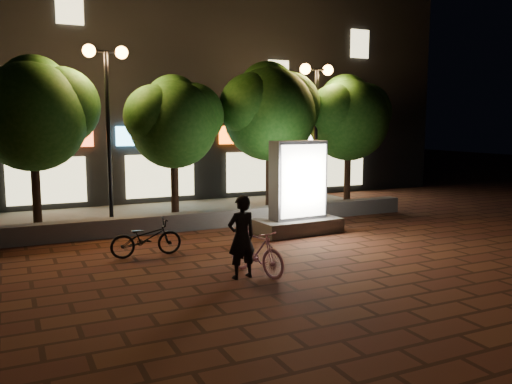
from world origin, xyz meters
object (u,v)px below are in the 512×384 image
tree_left (34,110)px  rider (242,237)px  scooter_parked (146,238)px  street_lamp_left (107,89)px  scooter_pink (256,251)px  tree_far_right (349,115)px  tree_mid (174,118)px  street_lamp_right (316,99)px  tree_right (270,108)px  ad_kiosk (298,196)px

tree_left → rider: bearing=-62.5°
scooter_parked → tree_left: bearing=28.4°
street_lamp_left → scooter_parked: size_ratio=3.14×
tree_left → scooter_parked: 5.40m
street_lamp_left → scooter_parked: 5.17m
tree_left → scooter_parked: bearing=-62.4°
scooter_pink → scooter_parked: (-1.69, 2.41, -0.05)m
tree_far_right → street_lamp_left: bearing=-178.2°
tree_far_right → scooter_pink: bearing=-136.5°
tree_far_right → scooter_pink: size_ratio=2.97×
tree_mid → rider: bearing=-95.4°
tree_left → scooter_parked: (2.08, -3.98, -3.01)m
tree_left → tree_mid: bearing=-0.0°
tree_left → street_lamp_right: size_ratio=0.98×
tree_left → tree_right: bearing=0.0°
tree_right → ad_kiosk: 4.12m
ad_kiosk → rider: 4.62m
tree_left → tree_right: (7.30, 0.00, 0.12)m
tree_far_right → rider: bearing=-137.6°
tree_left → scooter_parked: tree_left is taller
ad_kiosk → scooter_pink: ad_kiosk is taller
tree_right → scooter_parked: tree_right is taller
tree_far_right → street_lamp_left: 8.58m
tree_left → ad_kiosk: tree_left is taller
tree_left → rider: size_ratio=2.92×
tree_far_right → street_lamp_right: size_ratio=0.96×
tree_mid → tree_right: size_ratio=0.89×
scooter_pink → scooter_parked: bearing=108.6°
street_lamp_left → scooter_pink: bearing=-73.5°
ad_kiosk → tree_right: bearing=77.2°
scooter_pink → street_lamp_left: bearing=90.2°
street_lamp_left → ad_kiosk: bearing=-32.1°
tree_right → street_lamp_right: (1.64, -0.26, 0.33)m
scooter_pink → scooter_parked: size_ratio=0.97×
tree_mid → scooter_pink: 6.95m
ad_kiosk → street_lamp_right: bearing=50.9°
scooter_pink → rider: 0.53m
tree_left → street_lamp_right: bearing=-1.7°
tree_mid → tree_far_right: tree_far_right is taller
tree_right → tree_mid: bearing=-180.0°
rider → scooter_parked: size_ratio=1.01×
ad_kiosk → scooter_parked: (-4.50, -0.80, -0.61)m
tree_mid → street_lamp_left: street_lamp_left is taller
tree_left → tree_mid: (4.00, -0.00, -0.23)m
street_lamp_right → scooter_parked: size_ratio=3.02×
tree_mid → street_lamp_right: 5.00m
scooter_parked → tree_mid: bearing=-25.0°
street_lamp_right → rider: bearing=-131.7°
tree_right → ad_kiosk: (-0.72, -3.17, -2.52)m
street_lamp_right → tree_mid: bearing=177.0°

